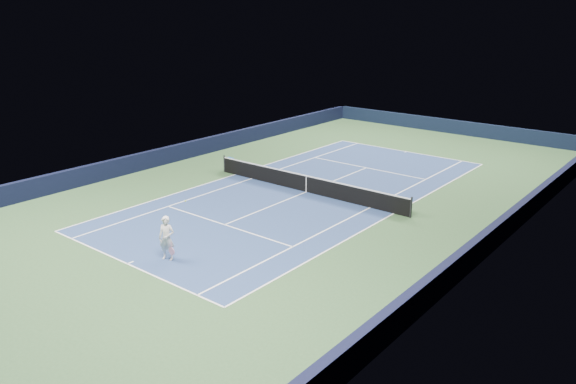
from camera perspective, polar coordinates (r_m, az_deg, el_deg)
The scene contains 19 objects.
ground at distance 31.28m, azimuth 1.87°, elevation -0.01°, with size 40.00×40.00×0.00m, color #2E4E2A.
wall_far at distance 47.99m, azimuth 16.41°, elevation 6.38°, with size 22.00×0.35×1.10m, color black.
wall_right at distance 26.43m, azimuth 20.97°, elevation -3.48°, with size 0.35×40.00×1.10m, color black.
wall_left at distance 38.37m, azimuth -11.15°, elevation 3.95°, with size 0.35×40.00×1.10m, color black.
court_surface at distance 31.28m, azimuth 1.87°, elevation -0.00°, with size 10.97×23.77×0.01m, color navy.
baseline_far at distance 41.04m, azimuth 11.96°, elevation 4.04°, with size 10.97×0.08×0.00m, color white.
baseline_near at distance 23.56m, azimuth -16.01°, elevation -7.02°, with size 10.97×0.08×0.00m, color white.
sideline_doubles_right at distance 28.50m, azimuth 10.70°, elevation -2.15°, with size 0.08×23.77×0.00m, color white.
sideline_doubles_left at distance 34.70m, azimuth -5.37°, elevation 1.79°, with size 0.08×23.77×0.00m, color white.
sideline_singles_right at distance 29.12m, azimuth 8.34°, elevation -1.58°, with size 0.08×23.77×0.00m, color white.
sideline_singles_left at distance 33.80m, azimuth -3.70°, elevation 1.38°, with size 0.08×23.77×0.00m, color white.
service_line_far at distance 36.38m, azimuth 7.97°, elevation 2.46°, with size 8.23×0.08×0.00m, color white.
service_line_near at distance 26.75m, azimuth -6.46°, elevation -3.32°, with size 8.23×0.08×0.00m, color white.
center_service_line at distance 31.28m, azimuth 1.87°, elevation 0.01°, with size 0.08×12.80×0.00m, color white.
center_mark_far at distance 40.91m, azimuth 11.87°, elevation 4.00°, with size 0.08×0.30×0.00m, color white.
center_mark_near at distance 23.64m, azimuth -15.71°, elevation -6.91°, with size 0.08×0.30×0.00m, color white.
tennis_net at distance 31.13m, azimuth 1.88°, elevation 0.88°, with size 12.90×0.10×1.07m.
sponsor_cube at distance 35.48m, azimuth -6.01°, elevation 2.81°, with size 0.58×0.50×0.82m.
tennis_player at distance 23.22m, azimuth -12.21°, elevation -4.61°, with size 0.88×1.37×2.30m.
Camera 1 is at (17.87, -23.75, 9.76)m, focal length 35.00 mm.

